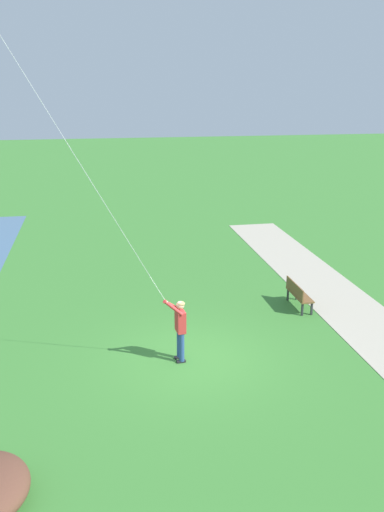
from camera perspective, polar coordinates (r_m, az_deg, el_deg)
ground_plane at (r=15.60m, az=-0.11°, el=-10.43°), size 120.00×120.00×0.00m
person_kite_flyer at (r=15.07m, az=-1.27°, el=-7.05°), size 0.62×0.52×1.83m
park_bench_near_walkway at (r=19.01m, az=10.72°, el=-3.73°), size 0.47×1.51×0.88m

